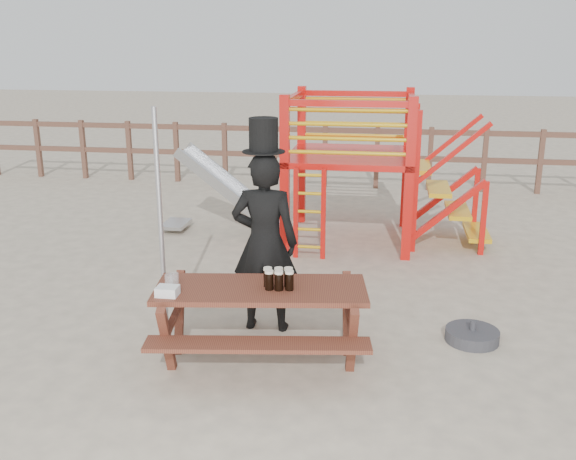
# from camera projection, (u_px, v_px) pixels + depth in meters

# --- Properties ---
(ground) EXTENTS (60.00, 60.00, 0.00)m
(ground) POSITION_uv_depth(u_px,v_px,m) (300.00, 351.00, 5.91)
(ground) COLOR #C2B297
(ground) RESTS_ON ground
(back_fence) EXTENTS (15.09, 0.09, 1.20)m
(back_fence) POSITION_uv_depth(u_px,v_px,m) (351.00, 150.00, 12.33)
(back_fence) COLOR brown
(back_fence) RESTS_ON ground
(playground_fort) EXTENTS (4.71, 1.84, 2.10)m
(playground_fort) POSITION_uv_depth(u_px,v_px,m) (345.00, 165.00, 8.98)
(playground_fort) COLOR red
(playground_fort) RESTS_ON ground
(picnic_table) EXTENTS (1.98, 1.50, 0.71)m
(picnic_table) POSITION_uv_depth(u_px,v_px,m) (261.00, 315.00, 5.61)
(picnic_table) COLOR brown
(picnic_table) RESTS_ON ground
(man_with_hat) EXTENTS (0.65, 0.43, 2.08)m
(man_with_hat) POSITION_uv_depth(u_px,v_px,m) (265.00, 238.00, 6.15)
(man_with_hat) COLOR black
(man_with_hat) RESTS_ON ground
(metal_pole) EXTENTS (0.05, 0.05, 2.19)m
(metal_pole) POSITION_uv_depth(u_px,v_px,m) (161.00, 225.00, 5.98)
(metal_pole) COLOR #B2B2B7
(metal_pole) RESTS_ON ground
(parasol_base) EXTENTS (0.51, 0.51, 0.21)m
(parasol_base) POSITION_uv_depth(u_px,v_px,m) (472.00, 335.00, 6.09)
(parasol_base) COLOR #343439
(parasol_base) RESTS_ON ground
(paper_bag) EXTENTS (0.18, 0.14, 0.08)m
(paper_bag) POSITION_uv_depth(u_px,v_px,m) (167.00, 291.00, 5.34)
(paper_bag) COLOR white
(paper_bag) RESTS_ON picnic_table
(stout_pints) EXTENTS (0.27, 0.17, 0.17)m
(stout_pints) POSITION_uv_depth(u_px,v_px,m) (279.00, 279.00, 5.49)
(stout_pints) COLOR black
(stout_pints) RESTS_ON picnic_table
(empty_glasses) EXTENTS (0.11, 0.11, 0.15)m
(empty_glasses) POSITION_uv_depth(u_px,v_px,m) (172.00, 283.00, 5.44)
(empty_glasses) COLOR silver
(empty_glasses) RESTS_ON picnic_table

